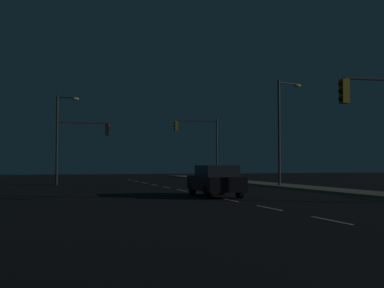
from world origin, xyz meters
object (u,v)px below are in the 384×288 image
Objects in this scene: car at (215,180)px; street_lamp_corner at (61,131)px; traffic_light_far_left at (81,138)px; street_lamp_median at (283,122)px; traffic_light_far_center at (199,136)px.

street_lamp_corner is at bearing 114.50° from car.
street_lamp_corner is at bearing -176.90° from traffic_light_far_left.
traffic_light_far_left reaches higher than car.
traffic_light_far_center is at bearing 102.46° from street_lamp_median.
street_lamp_corner is at bearing 152.39° from street_lamp_median.
street_lamp_median reaches higher than car.
traffic_light_far_left is at bearing 149.49° from street_lamp_median.
car is 0.77× the size of traffic_light_far_center.
car is 0.86× the size of traffic_light_far_left.
street_lamp_corner reaches higher than traffic_light_far_left.
street_lamp_median is at bearing 44.77° from car.
car is 0.60× the size of street_lamp_median.
traffic_light_far_center is at bearing 16.52° from street_lamp_corner.
street_lamp_corner is (-12.56, -3.73, -0.01)m from traffic_light_far_center.
car is at bearing -135.23° from street_lamp_median.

